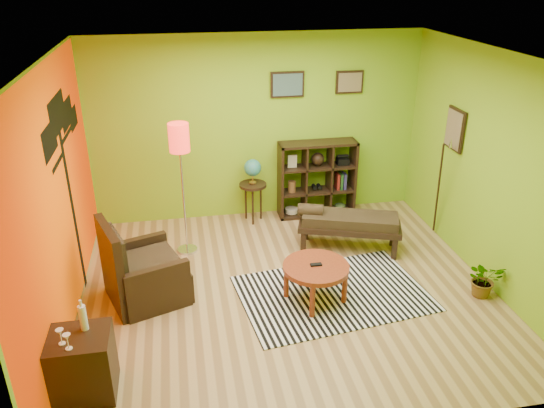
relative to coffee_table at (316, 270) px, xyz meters
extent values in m
plane|color=tan|center=(-0.28, 0.27, -0.41)|extent=(5.00, 5.00, 0.00)
cube|color=#80B71C|center=(-0.28, 2.52, 0.99)|extent=(5.00, 0.04, 2.80)
cube|color=#80B71C|center=(-0.28, -1.98, 0.99)|extent=(5.00, 0.04, 2.80)
cube|color=#80B71C|center=(-2.78, 0.27, 0.99)|extent=(0.04, 4.50, 2.80)
cube|color=#80B71C|center=(2.22, 0.27, 0.99)|extent=(0.04, 4.50, 2.80)
cube|color=white|center=(-0.28, 0.27, 2.39)|extent=(5.00, 4.50, 0.04)
cube|color=#FF5500|center=(-2.76, 0.27, 0.99)|extent=(0.01, 4.45, 2.75)
cube|color=black|center=(-2.74, 0.82, 0.64)|extent=(0.01, 0.14, 2.10)
cube|color=black|center=(-2.74, 0.32, 1.64)|extent=(0.01, 0.65, 0.32)
cube|color=black|center=(-2.74, 0.87, 1.77)|extent=(0.01, 0.85, 0.40)
cube|color=black|center=(-2.74, 1.37, 1.64)|extent=(0.01, 0.70, 0.32)
cube|color=black|center=(-2.74, 1.72, 1.49)|extent=(0.01, 0.50, 0.26)
cube|color=black|center=(0.17, 2.49, 1.64)|extent=(0.50, 0.03, 0.38)
cube|color=slate|center=(0.17, 2.47, 1.64)|extent=(0.44, 0.01, 0.32)
cube|color=black|center=(1.12, 2.49, 1.64)|extent=(0.42, 0.03, 0.34)
cube|color=#8F7C55|center=(1.12, 2.47, 1.64)|extent=(0.36, 0.01, 0.28)
cube|color=black|center=(2.19, 1.17, 1.24)|extent=(0.03, 0.44, 0.56)
cube|color=#8F7C55|center=(2.16, 1.17, 1.24)|extent=(0.01, 0.38, 0.50)
cylinder|color=black|center=(2.07, 1.17, 0.37)|extent=(0.23, 0.34, 1.46)
cone|color=silver|center=(2.07, 1.02, 1.11)|extent=(0.08, 0.09, 0.16)
cube|color=white|center=(0.25, 0.08, -0.41)|extent=(2.40, 1.75, 0.01)
cylinder|color=maroon|center=(0.00, 0.00, 0.04)|extent=(0.78, 0.78, 0.06)
cylinder|color=maroon|center=(0.12, 0.33, -0.20)|extent=(0.06, 0.06, 0.42)
cylinder|color=maroon|center=(-0.33, 0.12, -0.20)|extent=(0.06, 0.06, 0.42)
cylinder|color=maroon|center=(0.33, -0.12, -0.20)|extent=(0.06, 0.06, 0.42)
cylinder|color=maroon|center=(-0.12, -0.33, -0.20)|extent=(0.06, 0.06, 0.42)
cube|color=black|center=(0.00, 0.00, 0.08)|extent=(0.13, 0.06, 0.02)
cube|color=black|center=(-1.94, 0.44, -0.22)|extent=(1.06, 1.04, 0.38)
cube|color=black|center=(-2.32, 0.30, 0.11)|extent=(0.36, 0.80, 1.04)
cube|color=black|center=(-1.81, 0.07, -0.11)|extent=(0.74, 0.34, 0.60)
cube|color=black|center=(-2.07, 0.80, -0.11)|extent=(0.74, 0.34, 0.60)
cube|color=#FECB76|center=(-1.92, 0.45, 0.03)|extent=(0.84, 0.83, 0.13)
cube|color=#FECB76|center=(-2.25, 0.33, 0.30)|extent=(0.28, 0.60, 0.47)
cube|color=black|center=(-2.48, -1.06, -0.09)|extent=(0.55, 0.50, 0.65)
cylinder|color=white|center=(-2.43, -0.96, 0.36)|extent=(0.07, 0.07, 0.25)
cylinder|color=white|center=(-2.43, -0.96, 0.52)|extent=(0.02, 0.02, 0.07)
cylinder|color=white|center=(-2.60, -1.14, 0.24)|extent=(0.06, 0.06, 0.01)
cylinder|color=white|center=(-2.60, -1.14, 0.29)|extent=(0.01, 0.01, 0.09)
cone|color=white|center=(-2.60, -1.14, 0.36)|extent=(0.07, 0.07, 0.06)
cylinder|color=white|center=(-2.53, -1.22, 0.24)|extent=(0.06, 0.06, 0.01)
cylinder|color=white|center=(-2.53, -1.22, 0.29)|extent=(0.01, 0.01, 0.09)
cone|color=white|center=(-2.53, -1.22, 0.36)|extent=(0.07, 0.07, 0.06)
cylinder|color=silver|center=(-1.46, 1.47, -0.40)|extent=(0.28, 0.28, 0.03)
cylinder|color=silver|center=(-1.46, 1.47, 0.44)|extent=(0.03, 0.03, 1.71)
cylinder|color=red|center=(-1.46, 1.47, 1.24)|extent=(0.27, 0.27, 0.37)
cylinder|color=black|center=(-0.40, 2.24, 0.19)|extent=(0.41, 0.41, 0.04)
cylinder|color=black|center=(-0.28, 2.29, -0.12)|extent=(0.03, 0.03, 0.58)
cylinder|color=black|center=(-0.51, 2.33, -0.12)|extent=(0.03, 0.03, 0.58)
cylinder|color=black|center=(-0.43, 2.11, -0.12)|extent=(0.03, 0.03, 0.58)
cylinder|color=gold|center=(-0.40, 2.24, 0.23)|extent=(0.10, 0.10, 0.02)
cylinder|color=gold|center=(-0.40, 2.24, 0.29)|extent=(0.02, 0.02, 0.10)
sphere|color=#186DB5|center=(-0.40, 2.24, 0.47)|extent=(0.26, 0.26, 0.26)
cube|color=black|center=(0.04, 2.30, 0.19)|extent=(0.04, 0.35, 1.20)
cube|color=black|center=(1.20, 2.30, 0.19)|extent=(0.04, 0.35, 1.20)
cube|color=black|center=(0.62, 2.30, -0.39)|extent=(1.20, 0.35, 0.04)
cube|color=black|center=(0.62, 2.30, 0.77)|extent=(1.20, 0.35, 0.04)
cube|color=black|center=(0.42, 2.30, 0.19)|extent=(0.03, 0.33, 1.12)
cube|color=black|center=(0.82, 2.30, 0.19)|extent=(0.03, 0.33, 1.12)
cube|color=black|center=(0.62, 2.30, -0.01)|extent=(1.12, 0.33, 0.03)
cube|color=black|center=(0.62, 2.30, 0.39)|extent=(1.12, 0.33, 0.03)
cylinder|color=#B9AB8E|center=(0.22, 2.30, -0.32)|extent=(0.20, 0.20, 0.07)
sphere|color=black|center=(0.62, 2.30, 0.52)|extent=(0.20, 0.20, 0.20)
cube|color=black|center=(1.02, 2.30, 0.46)|extent=(0.18, 0.15, 0.10)
cylinder|color=black|center=(0.58, 2.30, 0.06)|extent=(0.06, 0.12, 0.06)
cylinder|color=black|center=(0.66, 2.30, 0.06)|extent=(0.06, 0.12, 0.06)
ellipsoid|color=#384C26|center=(1.02, 2.30, -0.31)|extent=(0.18, 0.18, 0.09)
cylinder|color=brown|center=(0.22, 2.30, 0.09)|extent=(0.12, 0.12, 0.18)
cube|color=#B9AB8E|center=(0.22, 2.30, 0.51)|extent=(0.14, 0.03, 0.20)
cube|color=maroon|center=(0.95, 2.30, 0.13)|extent=(0.04, 0.18, 0.26)
cube|color=#1E4C1E|center=(1.00, 2.30, 0.13)|extent=(0.04, 0.18, 0.26)
cube|color=navy|center=(1.06, 2.30, 0.13)|extent=(0.04, 0.18, 0.26)
cube|color=black|center=(0.78, 1.12, -0.06)|extent=(1.48, 0.93, 0.08)
cube|color=#FECB76|center=(0.78, 1.12, 0.05)|extent=(1.37, 0.84, 0.14)
cylinder|color=#FECB76|center=(0.26, 1.30, 0.15)|extent=(0.39, 0.28, 0.18)
cube|color=black|center=(1.43, 1.11, -0.26)|extent=(0.09, 0.09, 0.31)
cube|color=black|center=(0.26, 1.51, -0.26)|extent=(0.09, 0.09, 0.31)
cube|color=black|center=(1.30, 0.73, -0.26)|extent=(0.09, 0.09, 0.31)
cube|color=black|center=(0.13, 1.13, -0.26)|extent=(0.09, 0.09, 0.31)
imported|color=#26661E|center=(2.02, -0.27, -0.24)|extent=(0.46, 0.50, 0.35)
camera|label=1|loc=(-1.46, -5.11, 3.29)|focal=35.00mm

